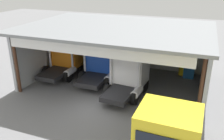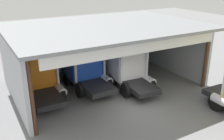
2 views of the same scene
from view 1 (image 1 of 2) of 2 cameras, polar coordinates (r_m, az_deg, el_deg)
The scene contains 7 objects.
ground_plane at distance 16.65m, azimuth -3.87°, elevation -8.91°, with size 80.00×80.00×0.00m, color slate.
workshop_shed at distance 19.74m, azimuth 2.10°, elevation 6.83°, with size 14.09×10.02×4.85m.
truck_orange_left_bay at distance 21.95m, azimuth -10.74°, elevation 3.38°, with size 2.71×4.92×3.42m.
truck_blue_center_bay at distance 20.42m, azimuth -2.10°, elevation 3.14°, with size 2.75×5.15×3.74m.
truck_white_right_bay at distance 17.91m, azimuth 4.10°, elevation -0.24°, with size 2.68×4.72×3.49m.
oil_drum at distance 22.57m, azimuth 16.24°, elevation 0.02°, with size 0.58×0.58×0.93m, color gold.
tool_cart at distance 22.11m, azimuth 17.73°, elevation -0.51°, with size 0.90×0.60×1.00m, color #1E59A5.
Camera 1 is at (6.16, -12.96, 8.45)m, focal length 38.60 mm.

